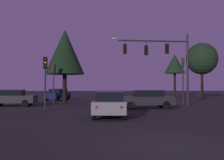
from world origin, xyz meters
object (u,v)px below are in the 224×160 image
(car_nearside_lane, at_px, (110,104))
(car_far_lane, at_px, (58,94))
(tree_behind_sign, at_px, (175,64))
(tree_left_far, at_px, (202,59))
(car_crossing_left, at_px, (147,99))
(car_crossing_right, at_px, (12,98))
(tree_center_horizon, at_px, (65,52))
(traffic_light_corner_right, at_px, (183,72))
(traffic_signal_mast_arm, at_px, (163,56))
(traffic_light_median, at_px, (45,72))
(traffic_light_corner_left, at_px, (54,76))

(car_nearside_lane, bearing_deg, car_far_lane, 105.49)
(tree_behind_sign, distance_m, tree_left_far, 9.04)
(car_crossing_left, distance_m, tree_behind_sign, 27.37)
(car_crossing_right, relative_size, tree_behind_sign, 0.57)
(tree_behind_sign, distance_m, tree_center_horizon, 24.75)
(traffic_light_corner_right, xyz_separation_m, car_crossing_left, (-4.55, -4.55, -2.54))
(traffic_signal_mast_arm, distance_m, car_far_lane, 16.45)
(tree_behind_sign, height_order, tree_center_horizon, tree_center_horizon)
(traffic_light_median, distance_m, car_far_lane, 15.31)
(car_crossing_left, distance_m, car_far_lane, 16.62)
(traffic_light_corner_right, distance_m, car_nearside_lane, 13.93)
(car_nearside_lane, bearing_deg, tree_behind_sign, 67.23)
(tree_behind_sign, xyz_separation_m, tree_center_horizon, (-17.36, -17.64, -0.21))
(traffic_light_corner_right, distance_m, car_crossing_right, 16.81)
(car_crossing_left, height_order, tree_center_horizon, tree_center_horizon)
(car_crossing_right, height_order, tree_center_horizon, tree_center_horizon)
(traffic_light_corner_right, height_order, tree_center_horizon, tree_center_horizon)
(car_crossing_left, height_order, tree_left_far, tree_left_far)
(car_crossing_left, distance_m, tree_center_horizon, 11.66)
(traffic_signal_mast_arm, height_order, tree_left_far, tree_left_far)
(car_crossing_left, relative_size, car_crossing_right, 1.04)
(traffic_light_corner_left, height_order, car_crossing_left, traffic_light_corner_left)
(traffic_light_corner_right, height_order, car_crossing_right, traffic_light_corner_right)
(traffic_light_median, relative_size, car_crossing_left, 0.91)
(car_nearside_lane, bearing_deg, traffic_light_corner_right, 53.96)
(tree_behind_sign, bearing_deg, car_nearside_lane, -112.77)
(traffic_light_median, bearing_deg, traffic_light_corner_left, 91.76)
(traffic_light_corner_left, relative_size, car_far_lane, 0.92)
(car_far_lane, relative_size, tree_left_far, 0.53)
(car_crossing_right, height_order, tree_behind_sign, tree_behind_sign)
(traffic_light_corner_right, relative_size, traffic_light_median, 1.15)
(traffic_signal_mast_arm, bearing_deg, car_crossing_right, 176.25)
(traffic_light_corner_left, bearing_deg, traffic_light_median, -88.24)
(car_far_lane, bearing_deg, car_nearside_lane, -74.51)
(traffic_signal_mast_arm, xyz_separation_m, car_crossing_left, (-1.99, -2.42, -3.90))
(traffic_signal_mast_arm, xyz_separation_m, tree_left_far, (9.13, 13.72, 1.11))
(traffic_light_corner_right, bearing_deg, traffic_light_corner_left, -179.16)
(traffic_light_corner_right, distance_m, traffic_light_median, 14.00)
(traffic_light_corner_right, bearing_deg, traffic_signal_mast_arm, -140.36)
(car_crossing_right, bearing_deg, traffic_light_corner_left, 15.53)
(traffic_signal_mast_arm, height_order, car_crossing_left, traffic_signal_mast_arm)
(tree_left_far, bearing_deg, car_far_lane, -173.63)
(traffic_light_median, bearing_deg, car_crossing_left, 8.70)
(traffic_signal_mast_arm, xyz_separation_m, traffic_light_corner_right, (2.56, 2.12, -1.37))
(car_far_lane, bearing_deg, traffic_signal_mast_arm, -45.78)
(traffic_light_corner_left, xyz_separation_m, traffic_light_median, (0.17, -5.61, 0.08))
(car_crossing_left, bearing_deg, car_nearside_lane, -118.23)
(tree_left_far, bearing_deg, traffic_light_corner_right, -119.52)
(traffic_light_median, bearing_deg, tree_behind_sign, 55.71)
(traffic_light_corner_right, bearing_deg, car_nearside_lane, -126.04)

